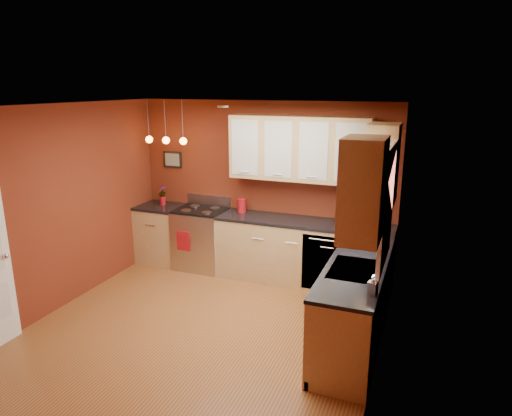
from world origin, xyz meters
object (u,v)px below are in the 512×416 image
at_px(sink, 355,271).
at_px(gas_range, 202,238).
at_px(soap_pump, 373,285).
at_px(red_canister, 242,205).
at_px(coffee_maker, 357,217).

bearing_deg(sink, gas_range, 150.22).
relative_size(sink, soap_pump, 3.75).
distance_m(sink, red_canister, 2.54).
bearing_deg(red_canister, coffee_maker, 0.40).
xyz_separation_m(gas_range, sink, (2.62, -1.50, 0.43)).
bearing_deg(soap_pump, coffee_maker, 102.92).
distance_m(red_canister, soap_pump, 3.09).
bearing_deg(soap_pump, sink, 114.26).
distance_m(gas_range, sink, 3.05).
height_order(sink, coffee_maker, sink).
xyz_separation_m(gas_range, coffee_maker, (2.37, 0.11, 0.57)).
height_order(red_canister, coffee_maker, coffee_maker).
relative_size(gas_range, red_canister, 5.19).
height_order(gas_range, soap_pump, soap_pump).
bearing_deg(gas_range, sink, -29.78).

